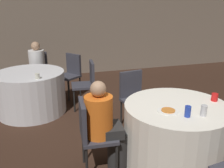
# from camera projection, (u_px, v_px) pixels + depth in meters

# --- Properties ---
(ground_plane) EXTENTS (16.00, 16.00, 0.00)m
(ground_plane) POSITION_uv_depth(u_px,v_px,m) (155.00, 162.00, 3.14)
(ground_plane) COLOR #382319
(wall_back) EXTENTS (16.00, 0.06, 2.80)m
(wall_back) POSITION_uv_depth(u_px,v_px,m) (86.00, 22.00, 6.61)
(wall_back) COLOR gray
(wall_back) RESTS_ON ground_plane
(table_near) EXTENTS (1.26, 1.26, 0.74)m
(table_near) POSITION_uv_depth(u_px,v_px,m) (175.00, 133.00, 3.09)
(table_near) COLOR white
(table_near) RESTS_ON ground_plane
(table_far) EXTENTS (1.20, 1.20, 0.74)m
(table_far) POSITION_uv_depth(u_px,v_px,m) (31.00, 92.00, 4.46)
(table_far) COLOR silver
(table_far) RESTS_ON ground_plane
(chair_near_west) EXTENTS (0.43, 0.43, 0.88)m
(chair_near_west) POSITION_uv_depth(u_px,v_px,m) (91.00, 130.00, 2.82)
(chair_near_west) COLOR #383842
(chair_near_west) RESTS_ON ground_plane
(chair_near_north) EXTENTS (0.46, 0.46, 0.88)m
(chair_near_north) POSITION_uv_depth(u_px,v_px,m) (133.00, 94.00, 3.93)
(chair_near_north) COLOR #383842
(chair_near_north) RESTS_ON ground_plane
(chair_far_east) EXTENTS (0.44, 0.44, 0.88)m
(chair_far_east) POSITION_uv_depth(u_px,v_px,m) (87.00, 80.00, 4.59)
(chair_far_east) COLOR #383842
(chair_far_east) RESTS_ON ground_plane
(chair_far_northeast) EXTENTS (0.56, 0.56, 0.88)m
(chair_far_northeast) POSITION_uv_depth(u_px,v_px,m) (71.00, 71.00, 5.19)
(chair_far_northeast) COLOR #383842
(chair_far_northeast) RESTS_ON ground_plane
(chair_far_north) EXTENTS (0.46, 0.46, 0.88)m
(chair_far_north) POSITION_uv_depth(u_px,v_px,m) (38.00, 69.00, 5.36)
(chair_far_north) COLOR #383842
(chair_far_north) RESTS_ON ground_plane
(person_white_shirt) EXTENTS (0.35, 0.50, 1.13)m
(person_white_shirt) POSITION_uv_depth(u_px,v_px,m) (37.00, 69.00, 5.20)
(person_white_shirt) COLOR #33384C
(person_white_shirt) RESTS_ON ground_plane
(person_orange_shirt) EXTENTS (0.50, 0.33, 1.11)m
(person_orange_shirt) POSITION_uv_depth(u_px,v_px,m) (106.00, 127.00, 2.85)
(person_orange_shirt) COLOR #282828
(person_orange_shirt) RESTS_ON ground_plane
(pizza_plate_near) EXTENTS (0.25, 0.25, 0.02)m
(pizza_plate_near) POSITION_uv_depth(u_px,v_px,m) (168.00, 111.00, 2.81)
(pizza_plate_near) COLOR white
(pizza_plate_near) RESTS_ON table_near
(soda_can_blue) EXTENTS (0.07, 0.07, 0.12)m
(soda_can_blue) POSITION_uv_depth(u_px,v_px,m) (188.00, 111.00, 2.66)
(soda_can_blue) COLOR #1E38A5
(soda_can_blue) RESTS_ON table_near
(soda_can_silver) EXTENTS (0.07, 0.07, 0.12)m
(soda_can_silver) POSITION_uv_depth(u_px,v_px,m) (204.00, 111.00, 2.69)
(soda_can_silver) COLOR silver
(soda_can_silver) RESTS_ON table_near
(cup_near) EXTENTS (0.08, 0.08, 0.10)m
(cup_near) POSITION_uv_depth(u_px,v_px,m) (215.00, 97.00, 3.09)
(cup_near) COLOR red
(cup_near) RESTS_ON table_near
(cup_far) EXTENTS (0.07, 0.07, 0.09)m
(cup_far) POSITION_uv_depth(u_px,v_px,m) (37.00, 76.00, 3.97)
(cup_far) COLOR silver
(cup_far) RESTS_ON table_far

